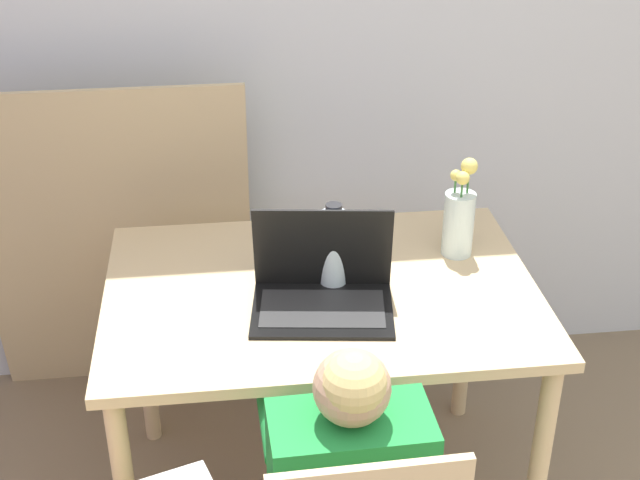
{
  "coord_description": "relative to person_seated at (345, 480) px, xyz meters",
  "views": [
    {
      "loc": [
        -0.47,
        -0.51,
        2.0
      ],
      "look_at": [
        -0.24,
        1.39,
        0.94
      ],
      "focal_mm": 50.0,
      "sensor_mm": 36.0,
      "label": 1
    }
  ],
  "objects": [
    {
      "name": "wall_back",
      "position": [
        0.25,
        1.33,
        0.63
      ],
      "size": [
        6.4,
        0.05,
        2.5
      ],
      "color": "silver",
      "rests_on": "ground_plane"
    },
    {
      "name": "dining_table",
      "position": [
        0.02,
        0.57,
        0.04
      ],
      "size": [
        1.13,
        0.8,
        0.76
      ],
      "color": "#D6B784",
      "rests_on": "ground_plane"
    },
    {
      "name": "person_seated",
      "position": [
        0.0,
        0.0,
        0.0
      ],
      "size": [
        0.35,
        0.43,
        1.0
      ],
      "rotation": [
        0.0,
        0.0,
        3.17
      ],
      "color": "#1E8438",
      "rests_on": "ground_plane"
    },
    {
      "name": "laptop",
      "position": [
        0.01,
        0.49,
        0.19
      ],
      "size": [
        0.38,
        0.29,
        0.25
      ],
      "rotation": [
        0.0,
        0.0,
        -0.13
      ],
      "color": "black",
      "rests_on": "dining_table"
    },
    {
      "name": "flower_vase",
      "position": [
        0.42,
        0.7,
        0.25
      ],
      "size": [
        0.09,
        0.09,
        0.29
      ],
      "color": "silver",
      "rests_on": "dining_table"
    },
    {
      "name": "water_bottle",
      "position": [
        0.05,
        0.57,
        0.25
      ],
      "size": [
        0.07,
        0.07,
        0.24
      ],
      "color": "silver",
      "rests_on": "dining_table"
    },
    {
      "name": "cardboard_panel",
      "position": [
        -0.58,
        1.19,
        -0.05
      ],
      "size": [
        0.88,
        0.17,
        1.14
      ],
      "color": "tan",
      "rests_on": "ground_plane"
    }
  ]
}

